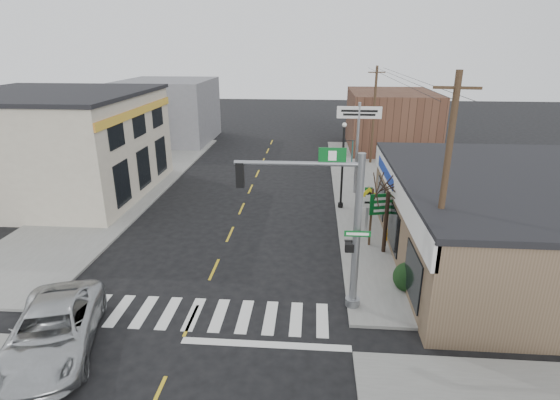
# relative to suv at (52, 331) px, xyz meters

# --- Properties ---
(ground) EXTENTS (140.00, 140.00, 0.00)m
(ground) POSITION_rel_suv_xyz_m (4.16, 2.07, -0.81)
(ground) COLOR black
(ground) RESTS_ON ground
(sidewalk_right) EXTENTS (6.00, 38.00, 0.13)m
(sidewalk_right) POSITION_rel_suv_xyz_m (13.16, 15.07, -0.74)
(sidewalk_right) COLOR slate
(sidewalk_right) RESTS_ON ground
(sidewalk_left) EXTENTS (6.00, 38.00, 0.13)m
(sidewalk_left) POSITION_rel_suv_xyz_m (-4.84, 15.07, -0.74)
(sidewalk_left) COLOR slate
(sidewalk_left) RESTS_ON ground
(center_line) EXTENTS (0.12, 56.00, 0.01)m
(center_line) POSITION_rel_suv_xyz_m (4.16, 10.07, -0.80)
(center_line) COLOR gold
(center_line) RESTS_ON ground
(crosswalk) EXTENTS (11.00, 2.20, 0.01)m
(crosswalk) POSITION_rel_suv_xyz_m (4.16, 2.47, -0.80)
(crosswalk) COLOR silver
(crosswalk) RESTS_ON ground
(thrift_store) EXTENTS (12.00, 14.00, 4.00)m
(thrift_store) POSITION_rel_suv_xyz_m (18.66, 8.07, 1.19)
(thrift_store) COLOR brown
(thrift_store) RESTS_ON ground
(left_building) EXTENTS (12.00, 12.00, 6.80)m
(left_building) POSITION_rel_suv_xyz_m (-8.84, 16.07, 2.59)
(left_building) COLOR #B7AE98
(left_building) RESTS_ON ground
(bldg_distant_right) EXTENTS (8.00, 10.00, 5.60)m
(bldg_distant_right) POSITION_rel_suv_xyz_m (16.16, 32.07, 1.99)
(bldg_distant_right) COLOR #523325
(bldg_distant_right) RESTS_ON ground
(bldg_distant_left) EXTENTS (9.00, 10.00, 6.40)m
(bldg_distant_left) POSITION_rel_suv_xyz_m (-6.84, 34.07, 2.39)
(bldg_distant_left) COLOR slate
(bldg_distant_left) RESTS_ON ground
(suv) EXTENTS (4.27, 6.36, 1.62)m
(suv) POSITION_rel_suv_xyz_m (0.00, 0.00, 0.00)
(suv) COLOR #A9ACAE
(suv) RESTS_ON ground
(traffic_signal_pole) EXTENTS (5.04, 0.38, 6.39)m
(traffic_signal_pole) POSITION_rel_suv_xyz_m (9.60, 3.39, 3.12)
(traffic_signal_pole) COLOR gray
(traffic_signal_pole) RESTS_ON sidewalk_right
(guide_sign) EXTENTS (1.75, 0.14, 3.06)m
(guide_sign) POSITION_rel_suv_xyz_m (12.36, 9.03, 1.28)
(guide_sign) COLOR #412F1E
(guide_sign) RESTS_ON sidewalk_right
(fire_hydrant) EXTENTS (0.19, 0.19, 0.62)m
(fire_hydrant) POSITION_rel_suv_xyz_m (12.66, 9.70, -0.34)
(fire_hydrant) COLOR #C97C00
(fire_hydrant) RESTS_ON sidewalk_right
(ped_crossing_sign) EXTENTS (0.94, 0.07, 2.42)m
(ped_crossing_sign) POSITION_rel_suv_xyz_m (11.76, 11.27, 1.00)
(ped_crossing_sign) COLOR gray
(ped_crossing_sign) RESTS_ON sidewalk_right
(lamp_post) EXTENTS (0.70, 0.55, 5.40)m
(lamp_post) POSITION_rel_suv_xyz_m (10.52, 14.47, 2.45)
(lamp_post) COLOR black
(lamp_post) RESTS_ON sidewalk_right
(dance_center_sign) EXTENTS (2.93, 0.18, 6.22)m
(dance_center_sign) POSITION_rel_suv_xyz_m (11.59, 17.49, 4.05)
(dance_center_sign) COLOR gray
(dance_center_sign) RESTS_ON sidewalk_right
(bare_tree) EXTENTS (2.35, 2.35, 4.71)m
(bare_tree) POSITION_rel_suv_xyz_m (12.28, 8.32, 3.02)
(bare_tree) COLOR black
(bare_tree) RESTS_ON sidewalk_right
(shrub_front) EXTENTS (1.29, 1.29, 0.96)m
(shrub_front) POSITION_rel_suv_xyz_m (12.81, 4.94, -0.20)
(shrub_front) COLOR #203E1A
(shrub_front) RESTS_ON sidewalk_right
(shrub_back) EXTENTS (1.02, 1.02, 0.77)m
(shrub_back) POSITION_rel_suv_xyz_m (13.53, 9.94, -0.30)
(shrub_back) COLOR black
(shrub_back) RESTS_ON sidewalk_right
(utility_pole_near) EXTENTS (1.57, 0.24, 9.02)m
(utility_pole_near) POSITION_rel_suv_xyz_m (13.43, 3.76, 3.94)
(utility_pole_near) COLOR #4D3225
(utility_pole_near) RESTS_ON sidewalk_right
(utility_pole_far) EXTENTS (1.42, 0.21, 8.14)m
(utility_pole_far) POSITION_rel_suv_xyz_m (13.66, 25.88, 3.49)
(utility_pole_far) COLOR #3C2A1E
(utility_pole_far) RESTS_ON sidewalk_right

